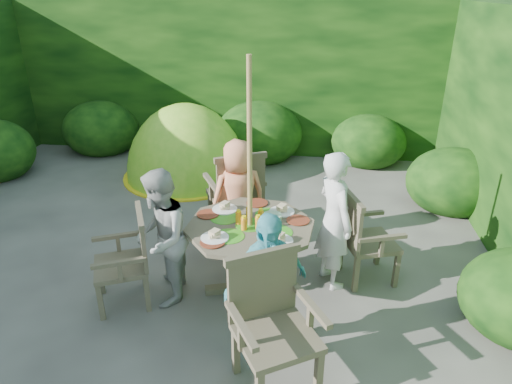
# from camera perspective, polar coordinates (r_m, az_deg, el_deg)

# --- Properties ---
(ground) EXTENTS (60.00, 60.00, 0.00)m
(ground) POSITION_cam_1_polar(r_m,az_deg,el_deg) (5.02, -11.54, -8.50)
(ground) COLOR #494641
(ground) RESTS_ON ground
(hedge_enclosure) EXTENTS (9.00, 9.00, 2.50)m
(hedge_enclosure) POSITION_cam_1_polar(r_m,az_deg,el_deg) (5.69, -8.34, 9.54)
(hedge_enclosure) COLOR black
(hedge_enclosure) RESTS_ON ground
(patio_table) EXTENTS (1.51, 1.51, 0.84)m
(patio_table) POSITION_cam_1_polar(r_m,az_deg,el_deg) (4.20, -0.68, -5.44)
(patio_table) COLOR #453D2D
(patio_table) RESTS_ON ground
(parasol_pole) EXTENTS (0.06, 0.06, 2.20)m
(parasol_pole) POSITION_cam_1_polar(r_m,az_deg,el_deg) (3.97, -0.78, 0.92)
(parasol_pole) COLOR olive
(parasol_pole) RESTS_ON ground
(garden_chair_right) EXTENTS (0.61, 0.65, 0.89)m
(garden_chair_right) POSITION_cam_1_polar(r_m,az_deg,el_deg) (4.54, 13.21, -5.46)
(garden_chair_right) COLOR #453D2D
(garden_chair_right) RESTS_ON ground
(garden_chair_left) EXTENTS (0.63, 0.66, 0.86)m
(garden_chair_left) POSITION_cam_1_polar(r_m,az_deg,el_deg) (4.28, -15.67, -7.96)
(garden_chair_left) COLOR #453D2D
(garden_chair_left) RESTS_ON ground
(garden_chair_back) EXTENTS (0.78, 0.75, 1.00)m
(garden_chair_back) POSITION_cam_1_polar(r_m,az_deg,el_deg) (5.20, -2.42, -0.06)
(garden_chair_back) COLOR #453D2D
(garden_chair_back) RESTS_ON ground
(garden_chair_front) EXTENTS (0.76, 0.73, 0.96)m
(garden_chair_front) POSITION_cam_1_polar(r_m,az_deg,el_deg) (3.36, 1.95, -15.85)
(garden_chair_front) COLOR #453D2D
(garden_chair_front) RESTS_ON ground
(child_right) EXTENTS (0.52, 0.59, 1.35)m
(child_right) POSITION_cam_1_polar(r_m,az_deg,el_deg) (4.34, 9.77, -3.51)
(child_right) COLOR silver
(child_right) RESTS_ON ground
(child_left) EXTENTS (0.59, 0.70, 1.28)m
(child_left) POSITION_cam_1_polar(r_m,az_deg,el_deg) (4.15, -11.77, -5.70)
(child_left) COLOR #A9AAA4
(child_left) RESTS_ON ground
(child_back) EXTENTS (0.72, 0.63, 1.25)m
(child_back) POSITION_cam_1_polar(r_m,az_deg,el_deg) (4.89, -2.19, -0.52)
(child_back) COLOR #EE8D62
(child_back) RESTS_ON ground
(child_front) EXTENTS (0.75, 0.67, 1.22)m
(child_front) POSITION_cam_1_polar(r_m,az_deg,el_deg) (3.53, 1.32, -11.60)
(child_front) COLOR #55BCC7
(child_front) RESTS_ON ground
(dome_tent) EXTENTS (2.30, 2.30, 2.23)m
(dome_tent) POSITION_cam_1_polar(r_m,az_deg,el_deg) (7.15, -8.49, 2.06)
(dome_tent) COLOR #78CE27
(dome_tent) RESTS_ON ground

